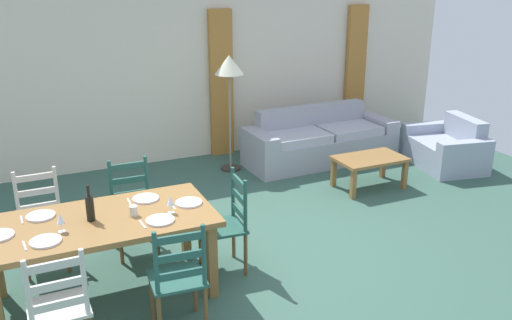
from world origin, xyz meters
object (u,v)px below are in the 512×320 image
Objects in this scene: dining_table at (101,228)px; wine_glass_near_left at (61,219)px; couch at (319,142)px; standing_lamp at (229,72)px; dining_chair_near_right at (178,278)px; coffee_cup_primary at (134,211)px; wine_bottle at (90,207)px; coffee_table at (370,162)px; dining_chair_far_right at (133,207)px; dining_chair_head_east at (227,223)px; armchair_upholstered at (448,149)px; dining_chair_far_left at (41,221)px; dining_chair_near_left at (59,308)px; wine_glass_near_right at (170,201)px.

wine_glass_near_left is (-0.32, -0.12, 0.20)m from dining_table.
standing_lamp is (-1.35, 0.18, 1.12)m from couch.
dining_chair_near_right is 0.78m from coffee_cup_primary.
coffee_table is at bearing 17.65° from wine_bottle.
wine_bottle is at bearing -123.76° from dining_chair_far_right.
coffee_table is (2.46, 1.17, -0.12)m from dining_chair_head_east.
wine_bottle is 0.25× the size of armchair_upholstered.
couch is (3.56, 2.39, -0.37)m from dining_table.
dining_chair_far_right is at bearing -171.91° from armchair_upholstered.
dining_chair_far_right is 0.75× the size of armchair_upholstered.
wine_glass_near_left reaches higher than coffee_table.
dining_chair_far_left is 0.99m from wine_glass_near_left.
wine_bottle is (0.37, 0.78, 0.39)m from dining_chair_near_left.
dining_table is 1.98× the size of dining_chair_near_right.
wine_glass_near_left is 1.00× the size of wine_glass_near_right.
dining_chair_near_left reaches higher than couch.
wine_glass_near_left is at bearing -82.08° from dining_chair_far_left.
dining_chair_far_right is 0.96m from wine_bottle.
coffee_cup_primary is (-0.14, -0.79, 0.32)m from dining_chair_far_right.
wine_bottle reaches higher than coffee_table.
dining_chair_near_right reaches higher than dining_table.
dining_chair_far_right is 1.07× the size of coffee_table.
coffee_table is 0.70× the size of armchair_upholstered.
couch is (3.14, 1.65, -0.19)m from dining_chair_far_right.
dining_chair_near_left reaches higher than dining_table.
standing_lamp is at bearing 67.57° from dining_chair_head_east.
couch is 1.89m from armchair_upholstered.
dining_chair_far_left is 3.04× the size of wine_bottle.
dining_chair_far_left reaches higher than dining_table.
wine_glass_near_right is 3.21m from standing_lamp.
wine_bottle is at bearing -131.54° from standing_lamp.
wine_glass_near_left reaches higher than armchair_upholstered.
armchair_upholstered is (4.76, 0.68, -0.23)m from dining_chair_far_right.
wine_glass_near_left and wine_glass_near_right have the same top height.
coffee_cup_primary is 3.32m from standing_lamp.
armchair_upholstered is at bearing 21.27° from dining_chair_near_left.
dining_chair_head_east reaches higher than wine_glass_near_right.
wine_glass_near_left is (0.13, -0.91, 0.38)m from dining_chair_far_left.
standing_lamp is at bearing 49.39° from dining_table.
wine_glass_near_left is 0.18× the size of coffee_table.
standing_lamp reaches higher than wine_glass_near_left.
standing_lamp is at bearing 172.20° from couch.
wine_bottle is at bearing 124.61° from dining_chair_near_right.
coffee_table is (4.04, 1.95, -0.12)m from dining_chair_near_left.
coffee_table is (3.33, 1.23, -0.44)m from coffee_cup_primary.
wine_bottle is 3.48m from standing_lamp.
standing_lamp reaches higher than wine_glass_near_right.
standing_lamp is at bearing 48.46° from wine_bottle.
dining_chair_head_east reaches higher than wine_glass_near_left.
wine_bottle is 0.35× the size of coffee_table.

